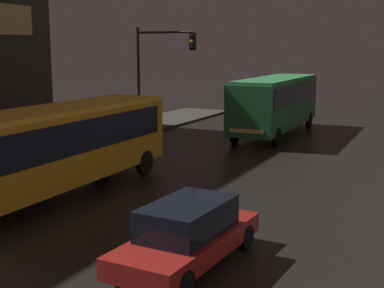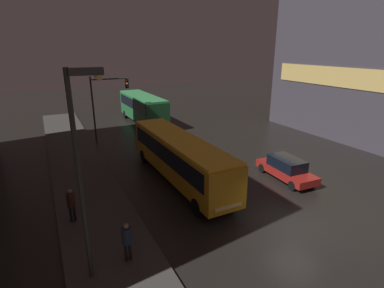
% 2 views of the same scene
% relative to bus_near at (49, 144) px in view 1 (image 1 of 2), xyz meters
% --- Properties ---
extents(bus_near, '(2.53, 11.89, 3.12)m').
position_rel_bus_near_xyz_m(bus_near, '(0.00, 0.00, 0.00)').
color(bus_near, orange).
rests_on(bus_near, ground).
extents(bus_far, '(2.75, 10.51, 3.40)m').
position_rel_bus_near_xyz_m(bus_far, '(2.83, 16.69, 0.17)').
color(bus_far, '#236B38').
rests_on(bus_far, ground).
extents(car_taxi, '(2.03, 4.70, 1.55)m').
position_rel_bus_near_xyz_m(car_taxi, '(6.75, -3.08, -1.14)').
color(car_taxi, maroon).
rests_on(car_taxi, ground).
extents(traffic_light_main, '(3.57, 0.35, 6.25)m').
position_rel_bus_near_xyz_m(traffic_light_main, '(-2.34, 11.65, 2.33)').
color(traffic_light_main, '#2D2D2D').
rests_on(traffic_light_main, ground).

